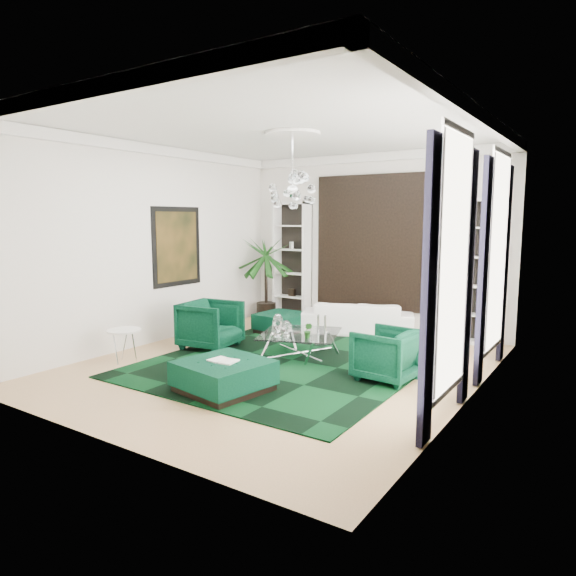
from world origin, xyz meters
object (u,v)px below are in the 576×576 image
Objects in this scene: ottoman_side at (282,323)px; palm at (266,267)px; side_table at (125,346)px; coffee_table at (300,345)px; sofa at (358,318)px; ottoman_front at (224,377)px; armchair_right at (387,355)px; armchair_left at (211,325)px.

palm is at bearing 139.18° from ottoman_side.
coffee_table is at bearing 38.21° from side_table.
coffee_table is 0.51× the size of palm.
ottoman_side is at bearing 9.38° from sofa.
side_table is (-2.40, 0.25, 0.05)m from ottoman_front.
ottoman_front is 0.44× the size of palm.
armchair_right is 2.45m from ottoman_front.
armchair_right is 0.34× the size of palm.
sofa is at bearing 32.20° from ottoman_side.
armchair_right is 0.78× the size of ottoman_front.
ottoman_front is 1.96× the size of side_table.
armchair_left is 0.76× the size of coffee_table.
palm is at bearing 6.36° from armchair_left.
coffee_table is 1.16× the size of ottoman_front.
side_table is 4.36m from palm.
sofa is at bearing 90.65° from ottoman_front.
sofa reaches higher than coffee_table.
ottoman_side is (-1.35, -0.85, -0.13)m from sofa.
armchair_left reaches higher than sofa.
armchair_left is at bearing 135.81° from ottoman_front.
ottoman_side is 1.79m from palm.
ottoman_side is 3.82m from ottoman_front.
sofa is 2.34× the size of armchair_left.
sofa is 3.18m from armchair_right.
armchair_left reaches higher than ottoman_side.
side_table is (-2.35, -1.85, 0.05)m from coffee_table.
palm reaches higher than side_table.
palm reaches higher than coffee_table.
palm reaches higher than sofa.
armchair_left reaches higher than side_table.
armchair_left is 2.52m from ottoman_front.
armchair_left is 0.88× the size of ottoman_front.
ottoman_side is 0.85× the size of ottoman_front.
sofa is 0.91× the size of palm.
coffee_table is at bearing -96.31° from armchair_right.
side_table is at bearing -141.79° from coffee_table.
palm is (-2.45, 2.40, 1.04)m from coffee_table.
sofa reaches higher than ottoman_side.
armchair_right is at bearing 20.10° from side_table.
ottoman_side is (-1.35, 1.45, -0.01)m from coffee_table.
armchair_right is 0.67× the size of coffee_table.
palm is (-0.10, 4.25, 0.99)m from side_table.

